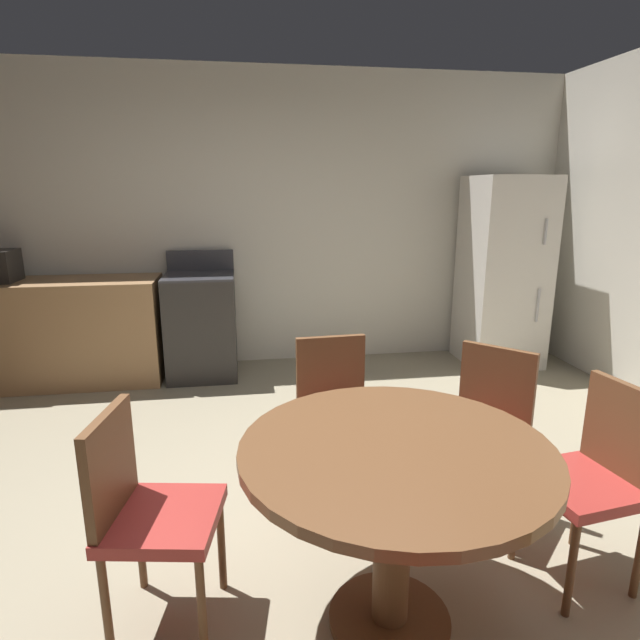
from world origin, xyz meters
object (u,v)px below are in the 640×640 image
at_px(refrigerator, 503,272).
at_px(chair_northeast, 486,422).
at_px(dining_table, 395,486).
at_px(chair_east, 596,471).
at_px(chair_west, 145,506).
at_px(chair_north, 335,408).
at_px(oven_range, 202,325).

distance_m(refrigerator, chair_northeast, 2.62).
height_order(dining_table, chair_east, chair_east).
height_order(chair_west, chair_north, same).
bearing_deg(chair_west, refrigerator, 53.93).
xyz_separation_m(refrigerator, chair_north, (-1.97, -1.98, -0.38)).
relative_size(dining_table, chair_west, 1.29).
relative_size(refrigerator, dining_table, 1.56).
relative_size(refrigerator, chair_north, 2.02).
xyz_separation_m(chair_northeast, chair_north, (-0.72, 0.29, 0.00)).
height_order(chair_west, chair_northeast, same).
xyz_separation_m(refrigerator, chair_east, (-1.01, -2.77, -0.38)).
relative_size(refrigerator, chair_northeast, 2.02).
xyz_separation_m(dining_table, chair_northeast, (0.67, 0.63, -0.10)).
bearing_deg(chair_north, dining_table, 0.00).
xyz_separation_m(oven_range, chair_northeast, (1.56, -2.32, 0.03)).
xyz_separation_m(refrigerator, chair_west, (-2.83, -2.74, -0.38)).
relative_size(chair_northeast, chair_east, 1.00).
relative_size(chair_west, chair_east, 1.00).
relative_size(chair_north, chair_east, 1.00).
bearing_deg(chair_north, oven_range, -160.74).
bearing_deg(dining_table, oven_range, 106.67).
bearing_deg(chair_east, chair_west, -8.83).
bearing_deg(chair_northeast, dining_table, 0.00).
bearing_deg(dining_table, chair_east, 7.86).
distance_m(oven_range, chair_northeast, 2.80).
height_order(refrigerator, chair_west, refrigerator).
relative_size(oven_range, refrigerator, 0.62).
bearing_deg(dining_table, chair_north, 93.06).
bearing_deg(oven_range, chair_east, -57.57).
xyz_separation_m(chair_northeast, chair_east, (0.24, -0.50, 0.00)).
bearing_deg(chair_northeast, oven_range, -99.44).
bearing_deg(chair_north, chair_northeast, 65.09).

